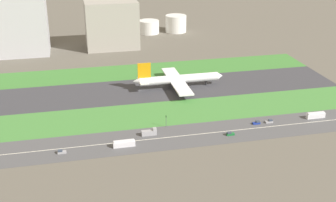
% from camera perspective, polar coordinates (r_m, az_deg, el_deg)
% --- Properties ---
extents(ground_plane, '(800.00, 800.00, 0.00)m').
position_cam_1_polar(ground_plane, '(306.57, -3.52, 1.37)').
color(ground_plane, '#5B564C').
extents(runway, '(280.00, 46.00, 0.10)m').
position_cam_1_polar(runway, '(306.56, -3.52, 1.38)').
color(runway, '#38383D').
rests_on(runway, ground_plane).
extents(grass_median_north, '(280.00, 36.00, 0.10)m').
position_cam_1_polar(grass_median_north, '(344.63, -4.65, 3.81)').
color(grass_median_north, '#3D7A33').
rests_on(grass_median_north, ground_plane).
extents(grass_median_south, '(280.00, 36.00, 0.10)m').
position_cam_1_polar(grass_median_south, '(269.34, -2.07, -1.73)').
color(grass_median_south, '#427F38').
rests_on(grass_median_south, ground_plane).
extents(highway, '(280.00, 28.00, 0.10)m').
position_cam_1_polar(highway, '(241.14, -0.64, -4.82)').
color(highway, '#4C4C4F').
rests_on(highway, ground_plane).
extents(highway_centerline, '(266.00, 0.50, 0.01)m').
position_cam_1_polar(highway_centerline, '(241.12, -0.64, -4.80)').
color(highway_centerline, silver).
rests_on(highway_centerline, highway).
extents(airliner, '(65.00, 56.00, 19.70)m').
position_cam_1_polar(airliner, '(309.21, 1.19, 2.84)').
color(airliner, white).
rests_on(airliner, runway).
extents(car_1, '(4.40, 1.80, 2.00)m').
position_cam_1_polar(car_1, '(232.36, -13.66, -6.42)').
color(car_1, '#99999E').
rests_on(car_1, highway).
extents(car_3, '(4.40, 1.80, 2.00)m').
position_cam_1_polar(car_3, '(246.07, 8.07, -4.23)').
color(car_3, '#19662D').
rests_on(car_3, highway).
extents(bus_0, '(11.60, 2.50, 3.50)m').
position_cam_1_polar(bus_0, '(278.12, 18.62, -1.77)').
color(bus_0, silver).
rests_on(bus_0, highway).
extents(car_2, '(4.40, 1.80, 2.00)m').
position_cam_1_polar(car_2, '(264.75, 13.02, -2.59)').
color(car_2, '#99999E').
rests_on(car_2, highway).
extents(bus_1, '(11.60, 2.50, 3.50)m').
position_cam_1_polar(bus_1, '(232.83, -5.72, -5.52)').
color(bus_1, silver).
rests_on(bus_1, highway).
extents(truck_0, '(8.40, 2.50, 4.00)m').
position_cam_1_polar(truck_0, '(243.63, -2.42, -4.10)').
color(truck_0, '#99999E').
rests_on(truck_0, highway).
extents(car_0, '(4.40, 1.80, 2.00)m').
position_cam_1_polar(car_0, '(261.56, 11.44, -2.77)').
color(car_0, navy).
rests_on(car_0, highway).
extents(traffic_light, '(0.36, 0.50, 7.20)m').
position_cam_1_polar(traffic_light, '(251.49, -0.25, -2.51)').
color(traffic_light, '#4C4C51').
rests_on(traffic_light, highway).
extents(terminal_building, '(52.81, 37.96, 52.09)m').
position_cam_1_polar(terminal_building, '(407.63, -19.14, 9.43)').
color(terminal_building, '#B2B2B7').
rests_on(terminal_building, ground_plane).
extents(hangar_building, '(46.84, 32.19, 42.73)m').
position_cam_1_polar(hangar_building, '(407.82, -7.33, 9.82)').
color(hangar_building, '#9E998E').
rests_on(hangar_building, ground_plane).
extents(fuel_tank_west, '(24.17, 24.17, 13.11)m').
position_cam_1_polar(fuel_tank_west, '(455.50, -6.90, 9.29)').
color(fuel_tank_west, silver).
rests_on(fuel_tank_west, ground_plane).
extents(fuel_tank_centre, '(20.86, 20.86, 13.28)m').
position_cam_1_polar(fuel_tank_centre, '(460.26, -2.49, 9.59)').
color(fuel_tank_centre, silver).
rests_on(fuel_tank_centre, ground_plane).
extents(fuel_tank_east, '(21.68, 21.68, 17.28)m').
position_cam_1_polar(fuel_tank_east, '(465.64, 1.03, 10.01)').
color(fuel_tank_east, silver).
rests_on(fuel_tank_east, ground_plane).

